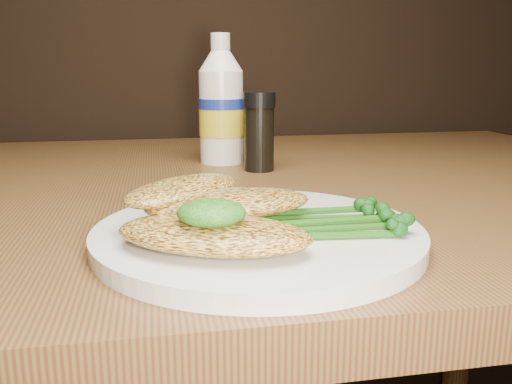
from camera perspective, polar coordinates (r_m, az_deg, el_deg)
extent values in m
cylinder|color=silver|center=(0.44, 0.24, -4.52)|extent=(0.26, 0.26, 0.01)
ellipsoid|color=gold|center=(0.38, -4.51, -4.43)|extent=(0.16, 0.13, 0.02)
ellipsoid|color=gold|center=(0.43, -2.84, -1.23)|extent=(0.14, 0.09, 0.02)
ellipsoid|color=gold|center=(0.45, -7.65, 0.21)|extent=(0.13, 0.13, 0.02)
ellipsoid|color=black|center=(0.37, -4.72, -2.19)|extent=(0.06, 0.06, 0.02)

